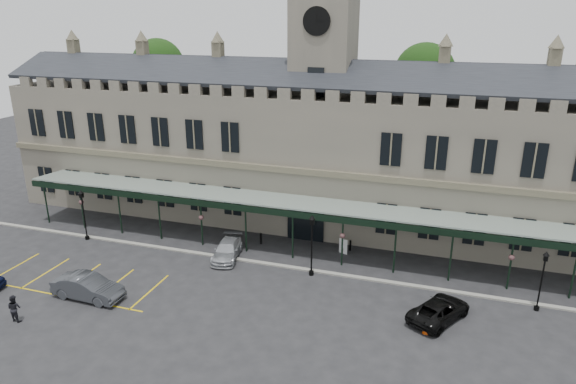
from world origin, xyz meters
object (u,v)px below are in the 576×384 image
(station_building, at_px, (321,154))
(person_b, at_px, (14,308))
(sign_board, at_px, (343,246))
(car_taxi, at_px, (227,250))
(clock_tower, at_px, (323,80))
(lamp_post_right, at_px, (542,276))
(traffic_cone, at_px, (426,328))
(car_van, at_px, (439,310))
(lamp_post_mid, at_px, (312,240))
(car_left_b, at_px, (88,287))
(lamp_post_left, at_px, (83,210))

(station_building, xyz_separation_m, person_b, (-14.10, -22.66, -5.57))
(sign_board, height_order, person_b, person_b)
(sign_board, distance_m, car_taxi, 9.39)
(clock_tower, xyz_separation_m, person_b, (-14.10, -22.75, -12.21))
(station_building, bearing_deg, sign_board, -61.06)
(lamp_post_right, height_order, traffic_cone, lamp_post_right)
(clock_tower, xyz_separation_m, lamp_post_right, (17.66, -11.18, -10.57))
(person_b, bearing_deg, car_taxi, -123.80)
(station_building, relative_size, clock_tower, 2.42)
(traffic_cone, relative_size, car_van, 0.15)
(car_van, bearing_deg, sign_board, -14.40)
(sign_board, bearing_deg, lamp_post_mid, -90.97)
(station_building, relative_size, car_left_b, 11.94)
(clock_tower, relative_size, car_left_b, 4.93)
(station_building, height_order, lamp_post_right, station_building)
(lamp_post_right, bearing_deg, clock_tower, 147.67)
(sign_board, relative_size, car_taxi, 0.28)
(clock_tower, distance_m, lamp_post_left, 23.54)
(lamp_post_left, height_order, traffic_cone, lamp_post_left)
(clock_tower, height_order, lamp_post_mid, clock_tower)
(traffic_cone, bearing_deg, station_building, 124.25)
(person_b, bearing_deg, car_left_b, -122.37)
(lamp_post_mid, relative_size, sign_board, 3.79)
(lamp_post_right, distance_m, traffic_cone, 8.64)
(station_building, bearing_deg, lamp_post_right, -32.13)
(car_left_b, bearing_deg, lamp_post_right, -73.65)
(lamp_post_left, relative_size, car_taxi, 0.98)
(lamp_post_mid, distance_m, car_left_b, 15.95)
(sign_board, height_order, car_van, car_van)
(lamp_post_left, distance_m, lamp_post_right, 35.76)
(lamp_post_right, relative_size, person_b, 2.39)
(station_building, height_order, lamp_post_mid, station_building)
(station_building, bearing_deg, traffic_cone, -55.75)
(lamp_post_left, bearing_deg, car_taxi, 2.26)
(car_taxi, bearing_deg, clock_tower, 53.37)
(clock_tower, height_order, lamp_post_right, clock_tower)
(clock_tower, relative_size, traffic_cone, 34.96)
(clock_tower, distance_m, car_left_b, 25.39)
(lamp_post_left, distance_m, car_taxi, 13.26)
(car_left_b, bearing_deg, person_b, 146.49)
(lamp_post_left, relative_size, person_b, 2.52)
(lamp_post_mid, relative_size, traffic_cone, 6.80)
(station_building, distance_m, sign_board, 9.59)
(lamp_post_mid, height_order, car_van, lamp_post_mid)
(lamp_post_right, bearing_deg, car_van, -153.20)
(lamp_post_left, height_order, car_van, lamp_post_left)
(lamp_post_mid, relative_size, car_taxi, 1.04)
(station_building, height_order, traffic_cone, station_building)
(sign_board, distance_m, person_b, 23.93)
(lamp_post_left, bearing_deg, lamp_post_mid, -0.62)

